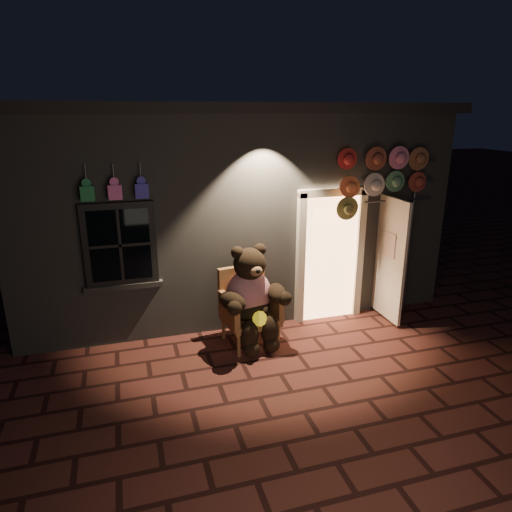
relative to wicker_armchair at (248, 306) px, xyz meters
name	(u,v)px	position (x,y,z in m)	size (l,w,h in m)	color
ground	(281,374)	(0.16, -1.04, -0.56)	(60.00, 60.00, 0.00)	#562620
shop_building	(216,194)	(0.16, 2.95, 1.17)	(7.30, 5.95, 3.51)	slate
wicker_armchair	(248,306)	(0.00, 0.00, 0.00)	(0.87, 0.80, 1.13)	#AD7542
teddy_bear	(251,297)	(0.01, -0.14, 0.20)	(1.09, 0.92, 1.52)	red
hat_rack	(382,178)	(2.25, 0.24, 1.78)	(1.77, 0.22, 2.80)	#59595E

